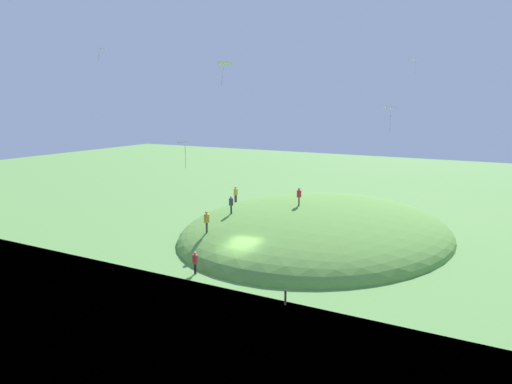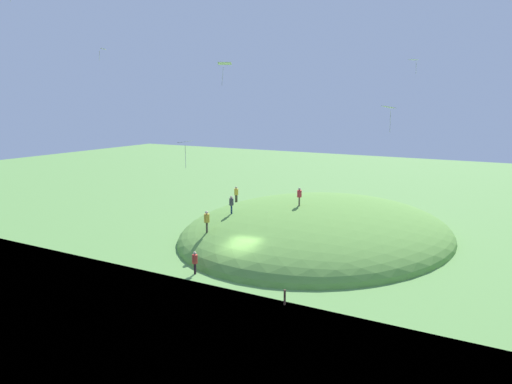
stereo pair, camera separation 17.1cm
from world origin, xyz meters
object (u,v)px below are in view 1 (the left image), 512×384
at_px(kite_10, 389,108).
at_px(mooring_post, 285,297).
at_px(person_on_hilltop, 195,260).
at_px(kite_4, 224,64).
at_px(person_watching_kites, 299,194).
at_px(kite_3, 185,143).
at_px(kite_6, 413,61).
at_px(kite_7, 102,50).
at_px(person_with_child, 231,203).
at_px(person_walking_path, 207,219).
at_px(person_near_shore, 236,193).

xyz_separation_m(kite_10, mooring_post, (-9.11, 3.47, -11.36)).
bearing_deg(person_on_hilltop, kite_4, 174.49).
xyz_separation_m(person_watching_kites, kite_3, (-9.84, 5.22, 5.17)).
height_order(kite_3, kite_4, kite_4).
bearing_deg(kite_10, mooring_post, 159.12).
height_order(person_on_hilltop, kite_10, kite_10).
relative_size(person_watching_kites, kite_6, 1.45).
bearing_deg(kite_3, kite_7, 73.46).
height_order(person_with_child, mooring_post, person_with_child).
bearing_deg(person_walking_path, kite_10, -103.28).
distance_m(kite_6, mooring_post, 22.62).
distance_m(kite_7, mooring_post, 29.08).
bearing_deg(person_walking_path, kite_7, 58.04).
relative_size(person_watching_kites, person_near_shore, 0.97).
height_order(person_watching_kites, person_with_child, person_watching_kites).
bearing_deg(person_walking_path, person_near_shore, -4.51).
bearing_deg(person_watching_kites, kite_7, -99.47).
xyz_separation_m(person_near_shore, person_with_child, (-6.99, -3.80, 0.59)).
distance_m(person_watching_kites, kite_10, 13.00).
height_order(person_on_hilltop, kite_7, kite_7).
distance_m(person_watching_kites, person_near_shore, 9.61).
xyz_separation_m(kite_3, kite_10, (4.70, -14.20, 2.68)).
bearing_deg(kite_10, kite_7, 92.57).
xyz_separation_m(person_walking_path, kite_3, (-1.94, 0.51, 6.34)).
distance_m(person_on_hilltop, kite_6, 23.70).
distance_m(kite_6, kite_10, 8.27).
relative_size(person_with_child, kite_7, 1.45).
distance_m(kite_3, kite_7, 14.64).
relative_size(kite_3, kite_10, 1.16).
distance_m(person_watching_kites, kite_3, 12.28).
distance_m(person_walking_path, kite_4, 12.67).
relative_size(kite_3, mooring_post, 2.25).
xyz_separation_m(kite_6, kite_10, (-7.38, -0.02, -3.73)).
distance_m(person_with_child, mooring_post, 15.35).
height_order(person_on_hilltop, kite_4, kite_4).
height_order(kite_3, kite_10, kite_10).
bearing_deg(kite_4, kite_6, -59.96).
bearing_deg(mooring_post, kite_10, -20.88).
relative_size(person_near_shore, kite_7, 1.51).
bearing_deg(kite_4, mooring_post, -131.60).
relative_size(person_watching_kites, kite_7, 1.46).
distance_m(person_on_hilltop, person_near_shore, 17.35).
distance_m(person_on_hilltop, mooring_post, 8.21).
distance_m(person_with_child, kite_10, 16.50).
bearing_deg(mooring_post, kite_3, 67.65).
bearing_deg(kite_3, person_watching_kites, -27.92).
bearing_deg(person_near_shore, kite_6, 171.42).
bearing_deg(person_with_child, person_near_shore, -17.44).
bearing_deg(kite_6, person_with_child, 112.28).
distance_m(person_with_child, kite_3, 8.57).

